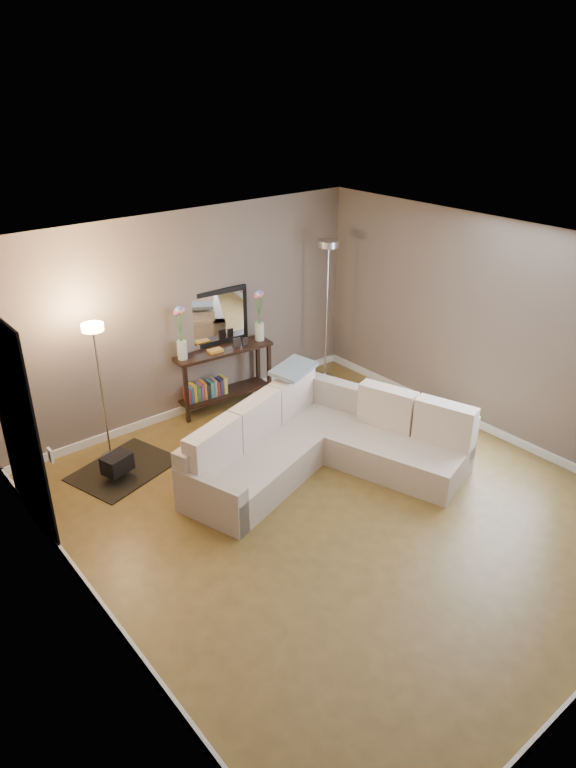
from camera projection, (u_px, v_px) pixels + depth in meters
floor at (337, 507)px, 6.61m from camera, size 5.00×5.50×0.01m
ceiling at (347, 257)px, 5.46m from camera, size 5.00×5.50×0.01m
wall_back at (188, 316)px, 7.95m from camera, size 5.00×0.02×2.60m
wall_left at (88, 494)px, 4.60m from camera, size 0.02×5.50×2.60m
wall_right at (498, 332)px, 7.46m from camera, size 0.02×5.50×2.60m
baseboard_back at (196, 405)px, 8.48m from camera, size 5.00×0.03×0.10m
baseboard_left at (113, 620)px, 5.17m from camera, size 0.03×5.50×0.10m
baseboard_right at (483, 426)px, 7.99m from camera, size 0.03×5.50×0.10m
doorway at (18, 426)px, 5.89m from camera, size 0.02×1.20×2.20m
switch_plate at (50, 455)px, 5.26m from camera, size 0.02×0.08×0.12m
sectional_sofa at (316, 442)px, 7.14m from camera, size 2.96×2.43×0.84m
throw_blanket at (294, 369)px, 7.47m from camera, size 0.69×0.54×0.08m
console_table at (218, 375)px, 8.36m from camera, size 1.35×0.48×0.82m
leaning_mirror at (215, 318)px, 8.20m from camera, size 0.94×0.13×0.73m
table_decor at (224, 348)px, 8.20m from camera, size 0.56×0.14×0.13m
flower_vase_left at (181, 337)px, 7.83m from camera, size 0.16×0.13×0.70m
flower_vase_right at (259, 319)px, 8.39m from camera, size 0.16×0.13×0.70m
floor_lamp_lit at (98, 366)px, 6.92m from camera, size 0.29×0.29×1.65m
floor_lamp_unlit at (327, 284)px, 8.71m from camera, size 0.33×0.33×2.02m
charcoal_rug at (124, 469)px, 7.21m from camera, size 1.26×1.08×0.01m
black_bag at (117, 463)px, 6.95m from camera, size 0.35×0.29×0.20m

